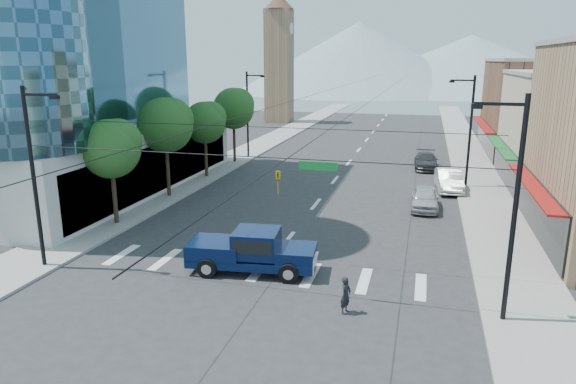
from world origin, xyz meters
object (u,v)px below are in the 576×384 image
at_px(pedestrian, 346,295).
at_px(parked_car_mid, 449,180).
at_px(pickup_truck, 252,250).
at_px(parked_car_far, 426,161).
at_px(parked_car_near, 425,198).

bearing_deg(pedestrian, parked_car_mid, 6.59).
distance_m(pedestrian, parked_car_mid, 22.97).
relative_size(pickup_truck, parked_car_far, 1.24).
xyz_separation_m(pickup_truck, parked_car_mid, (9.91, 19.39, -0.26)).
bearing_deg(parked_car_far, pedestrian, -98.03).
height_order(parked_car_mid, parked_car_far, parked_car_mid).
relative_size(pickup_truck, parked_car_mid, 1.26).
height_order(pickup_truck, pedestrian, pickup_truck).
bearing_deg(parked_car_mid, parked_car_near, -112.38).
distance_m(pedestrian, parked_car_far, 31.00).
bearing_deg(parked_car_near, parked_car_far, 89.24).
height_order(pedestrian, parked_car_far, pedestrian).
height_order(pedestrian, parked_car_near, pedestrian).
bearing_deg(parked_car_mid, pedestrian, -107.31).
bearing_deg(parked_car_far, pickup_truck, -108.77).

